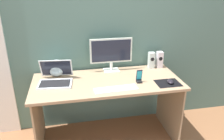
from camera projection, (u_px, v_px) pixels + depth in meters
The scene contains 12 objects.
ground_plane at pixel (107, 138), 2.71m from camera, with size 8.00×8.00×0.00m, color #8D5D3C.
wall_back at pixel (101, 27), 2.59m from camera, with size 6.00×0.04×2.50m, color slate.
desk at pixel (107, 93), 2.48m from camera, with size 1.57×0.69×0.75m.
monitor at pixel (111, 53), 2.59m from camera, with size 0.49×0.14×0.39m.
speaker_right at pixel (159, 60), 2.74m from camera, with size 0.07×0.07×0.20m.
speaker_near_monitor at pixel (151, 60), 2.72m from camera, with size 0.07×0.07×0.20m.
laptop at pixel (56, 78), 2.36m from camera, with size 0.37×0.35×0.22m.
fishbowl at pixel (57, 68), 2.52m from camera, with size 0.19×0.19×0.19m, color silver.
keyboard_external at pixel (116, 89), 2.23m from camera, with size 0.43×0.12×0.01m, color white.
mousepad at pixel (168, 83), 2.36m from camera, with size 0.25×0.20×0.00m, color black.
mouse at pixel (170, 82), 2.35m from camera, with size 0.06×0.10×0.04m, color black.
phone_in_dock at pixel (139, 78), 2.37m from camera, with size 0.06×0.06×0.14m.
Camera 1 is at (-0.37, -2.17, 1.78)m, focal length 36.44 mm.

